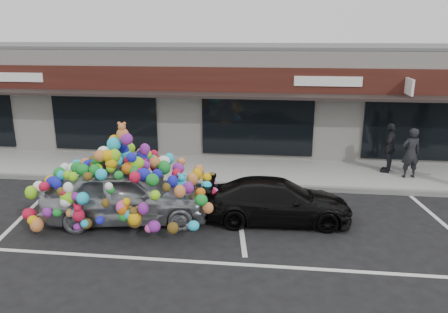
# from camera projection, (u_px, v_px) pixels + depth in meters

# --- Properties ---
(ground) EXTENTS (90.00, 90.00, 0.00)m
(ground) POSITION_uv_depth(u_px,v_px,m) (138.00, 215.00, 12.04)
(ground) COLOR black
(ground) RESTS_ON ground
(shop_building) EXTENTS (24.00, 7.20, 4.31)m
(shop_building) POSITION_uv_depth(u_px,v_px,m) (193.00, 94.00, 19.49)
(shop_building) COLOR silver
(shop_building) RESTS_ON ground
(sidewalk) EXTENTS (26.00, 3.00, 0.15)m
(sidewalk) POSITION_uv_depth(u_px,v_px,m) (172.00, 169.00, 15.83)
(sidewalk) COLOR #979792
(sidewalk) RESTS_ON ground
(kerb) EXTENTS (26.00, 0.18, 0.16)m
(kerb) POSITION_uv_depth(u_px,v_px,m) (161.00, 182.00, 14.40)
(kerb) COLOR slate
(kerb) RESTS_ON ground
(parking_stripe_left) EXTENTS (0.73, 4.37, 0.01)m
(parking_stripe_left) POSITION_uv_depth(u_px,v_px,m) (33.00, 207.00, 12.60)
(parking_stripe_left) COLOR silver
(parking_stripe_left) RESTS_ON ground
(parking_stripe_mid) EXTENTS (0.73, 4.37, 0.01)m
(parking_stripe_mid) POSITION_uv_depth(u_px,v_px,m) (240.00, 217.00, 11.91)
(parking_stripe_mid) COLOR silver
(parking_stripe_mid) RESTS_ON ground
(parking_stripe_right) EXTENTS (0.73, 4.37, 0.01)m
(parking_stripe_right) POSITION_uv_depth(u_px,v_px,m) (447.00, 227.00, 11.29)
(parking_stripe_right) COLOR silver
(parking_stripe_right) RESTS_ON ground
(lane_line) EXTENTS (14.00, 0.12, 0.01)m
(lane_line) POSITION_uv_depth(u_px,v_px,m) (194.00, 262.00, 9.62)
(lane_line) COLOR silver
(lane_line) RESTS_ON ground
(toy_car) EXTENTS (3.16, 4.93, 2.72)m
(toy_car) POSITION_uv_depth(u_px,v_px,m) (127.00, 187.00, 11.50)
(toy_car) COLOR #9CA1A6
(toy_car) RESTS_ON ground
(black_sedan) EXTENTS (1.79, 3.97, 1.13)m
(black_sedan) POSITION_uv_depth(u_px,v_px,m) (278.00, 201.00, 11.56)
(black_sedan) COLOR black
(black_sedan) RESTS_ON ground
(pedestrian_a) EXTENTS (0.69, 0.53, 1.69)m
(pedestrian_a) POSITION_uv_depth(u_px,v_px,m) (411.00, 153.00, 14.45)
(pedestrian_a) COLOR black
(pedestrian_a) RESTS_ON sidewalk
(pedestrian_c) EXTENTS (1.10, 0.76, 1.73)m
(pedestrian_c) POSITION_uv_depth(u_px,v_px,m) (389.00, 148.00, 15.02)
(pedestrian_c) COLOR #29272D
(pedestrian_c) RESTS_ON sidewalk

